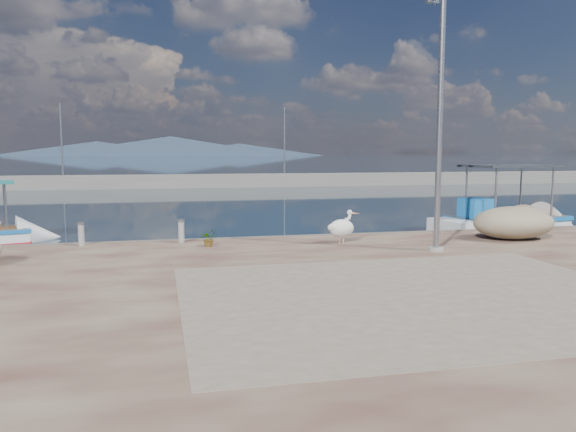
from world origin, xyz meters
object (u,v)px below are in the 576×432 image
(boat_right, at_px, (506,226))
(lamp_post, at_px, (439,131))
(pelican, at_px, (342,228))
(bollard_near, at_px, (181,230))

(boat_right, xyz_separation_m, lamp_post, (-6.27, -5.96, 3.55))
(boat_right, distance_m, lamp_post, 9.35)
(pelican, height_order, bollard_near, pelican)
(boat_right, relative_size, lamp_post, 0.98)
(lamp_post, relative_size, bollard_near, 9.76)
(boat_right, bearing_deg, lamp_post, -146.23)
(lamp_post, height_order, bollard_near, lamp_post)
(pelican, bearing_deg, boat_right, 16.49)
(boat_right, xyz_separation_m, pelican, (-8.38, -4.08, 0.72))
(boat_right, relative_size, pelican, 6.61)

